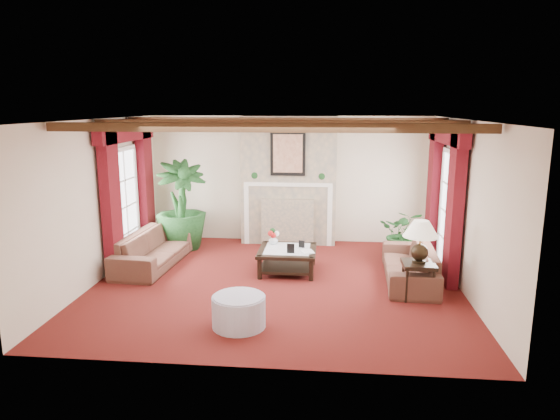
# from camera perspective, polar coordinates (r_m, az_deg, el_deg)

# --- Properties ---
(floor) EXTENTS (6.00, 6.00, 0.00)m
(floor) POSITION_cam_1_polar(r_m,az_deg,el_deg) (8.44, -0.42, -8.37)
(floor) COLOR #4F120E
(floor) RESTS_ON ground
(ceiling) EXTENTS (6.00, 6.00, 0.00)m
(ceiling) POSITION_cam_1_polar(r_m,az_deg,el_deg) (7.92, -0.46, 10.28)
(ceiling) COLOR white
(ceiling) RESTS_ON floor
(back_wall) EXTENTS (6.00, 0.02, 2.70)m
(back_wall) POSITION_cam_1_polar(r_m,az_deg,el_deg) (10.77, 1.08, 3.52)
(back_wall) COLOR beige
(back_wall) RESTS_ON ground
(left_wall) EXTENTS (0.02, 5.50, 2.70)m
(left_wall) POSITION_cam_1_polar(r_m,az_deg,el_deg) (8.89, -20.05, 0.98)
(left_wall) COLOR beige
(left_wall) RESTS_ON ground
(right_wall) EXTENTS (0.02, 5.50, 2.70)m
(right_wall) POSITION_cam_1_polar(r_m,az_deg,el_deg) (8.32, 20.58, 0.22)
(right_wall) COLOR beige
(right_wall) RESTS_ON ground
(ceiling_beams) EXTENTS (6.00, 3.00, 0.12)m
(ceiling_beams) POSITION_cam_1_polar(r_m,az_deg,el_deg) (7.92, -0.45, 9.85)
(ceiling_beams) COLOR #321C10
(ceiling_beams) RESTS_ON ceiling
(fireplace) EXTENTS (2.00, 0.52, 2.70)m
(fireplace) POSITION_cam_1_polar(r_m,az_deg,el_deg) (10.46, 1.02, 10.69)
(fireplace) COLOR tan
(fireplace) RESTS_ON ground
(french_door_left) EXTENTS (0.10, 1.10, 2.16)m
(french_door_left) POSITION_cam_1_polar(r_m,az_deg,el_deg) (9.68, -17.69, 6.65)
(french_door_left) COLOR white
(french_door_left) RESTS_ON ground
(french_door_right) EXTENTS (0.10, 1.10, 2.16)m
(french_door_right) POSITION_cam_1_polar(r_m,az_deg,el_deg) (9.16, 19.17, 6.28)
(french_door_right) COLOR white
(french_door_right) RESTS_ON ground
(curtains_left) EXTENTS (0.20, 2.40, 2.55)m
(curtains_left) POSITION_cam_1_polar(r_m,az_deg,el_deg) (9.61, -17.24, 9.16)
(curtains_left) COLOR #44090C
(curtains_left) RESTS_ON ground
(curtains_right) EXTENTS (0.20, 2.40, 2.55)m
(curtains_right) POSITION_cam_1_polar(r_m,az_deg,el_deg) (9.11, 18.67, 8.94)
(curtains_right) COLOR #44090C
(curtains_right) RESTS_ON ground
(sofa_left) EXTENTS (2.20, 0.90, 0.83)m
(sofa_left) POSITION_cam_1_polar(r_m,az_deg,el_deg) (9.52, -14.28, -3.74)
(sofa_left) COLOR #3E111E
(sofa_left) RESTS_ON ground
(sofa_right) EXTENTS (2.08, 0.79, 0.79)m
(sofa_right) POSITION_cam_1_polar(r_m,az_deg,el_deg) (8.72, 14.60, -5.35)
(sofa_right) COLOR #3E111E
(sofa_right) RESTS_ON ground
(potted_palm) EXTENTS (2.63, 2.72, 1.02)m
(potted_palm) POSITION_cam_1_polar(r_m,az_deg,el_deg) (10.49, -11.15, -1.61)
(potted_palm) COLOR black
(potted_palm) RESTS_ON ground
(small_plant) EXTENTS (1.39, 1.43, 0.75)m
(small_plant) POSITION_cam_1_polar(r_m,az_deg,el_deg) (9.98, 13.90, -3.23)
(small_plant) COLOR black
(small_plant) RESTS_ON ground
(coffee_table) EXTENTS (1.01, 1.01, 0.41)m
(coffee_table) POSITION_cam_1_polar(r_m,az_deg,el_deg) (8.95, 0.84, -5.77)
(coffee_table) COLOR black
(coffee_table) RESTS_ON ground
(side_table) EXTENTS (0.61, 0.61, 0.57)m
(side_table) POSITION_cam_1_polar(r_m,az_deg,el_deg) (8.02, 15.47, -7.76)
(side_table) COLOR black
(side_table) RESTS_ON ground
(ottoman) EXTENTS (0.72, 0.72, 0.42)m
(ottoman) POSITION_cam_1_polar(r_m,az_deg,el_deg) (6.85, -4.72, -11.49)
(ottoman) COLOR #ABA8BE
(ottoman) RESTS_ON ground
(table_lamp) EXTENTS (0.53, 0.53, 0.67)m
(table_lamp) POSITION_cam_1_polar(r_m,az_deg,el_deg) (7.83, 15.72, -3.44)
(table_lamp) COLOR black
(table_lamp) RESTS_ON side_table
(flower_vase) EXTENTS (0.26, 0.27, 0.17)m
(flower_vase) POSITION_cam_1_polar(r_m,az_deg,el_deg) (9.16, -0.77, -3.44)
(flower_vase) COLOR silver
(flower_vase) RESTS_ON coffee_table
(book) EXTENTS (0.21, 0.14, 0.28)m
(book) POSITION_cam_1_polar(r_m,az_deg,el_deg) (8.65, 2.54, -4.03)
(book) COLOR black
(book) RESTS_ON coffee_table
(photo_frame_a) EXTENTS (0.13, 0.03, 0.17)m
(photo_frame_a) POSITION_cam_1_polar(r_m,az_deg,el_deg) (8.61, 1.23, -4.44)
(photo_frame_a) COLOR black
(photo_frame_a) RESTS_ON coffee_table
(photo_frame_b) EXTENTS (0.11, 0.06, 0.14)m
(photo_frame_b) POSITION_cam_1_polar(r_m,az_deg,el_deg) (8.94, 2.49, -3.94)
(photo_frame_b) COLOR black
(photo_frame_b) RESTS_ON coffee_table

